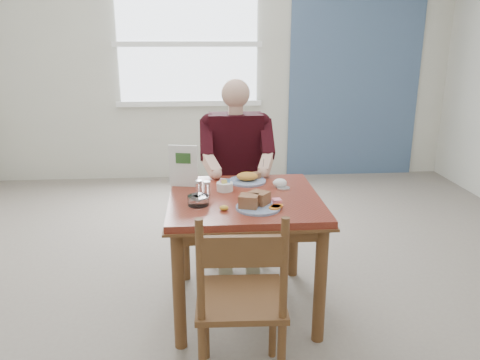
{
  "coord_description": "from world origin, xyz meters",
  "views": [
    {
      "loc": [
        -0.23,
        -2.66,
        1.66
      ],
      "look_at": [
        -0.03,
        0.0,
        0.85
      ],
      "focal_mm": 35.0,
      "sensor_mm": 36.0,
      "label": 1
    }
  ],
  "objects": [
    {
      "name": "menu",
      "position": [
        -0.37,
        0.23,
        0.89
      ],
      "size": [
        0.18,
        0.05,
        0.27
      ],
      "color": "white",
      "rests_on": "table"
    },
    {
      "name": "metal_dish",
      "position": [
        0.26,
        0.12,
        0.76
      ],
      "size": [
        0.1,
        0.1,
        0.01
      ],
      "primitive_type": "cylinder",
      "rotation": [
        0.0,
        0.0,
        0.23
      ],
      "color": "silver",
      "rests_on": "table"
    },
    {
      "name": "accent_panel",
      "position": [
        1.6,
        2.98,
        1.4
      ],
      "size": [
        1.6,
        0.02,
        2.8
      ],
      "primitive_type": "cube",
      "color": "#425A7C",
      "rests_on": "ground"
    },
    {
      "name": "napkin",
      "position": [
        0.24,
        0.16,
        0.78
      ],
      "size": [
        0.11,
        0.09,
        0.06
      ],
      "primitive_type": "ellipsoid",
      "rotation": [
        0.0,
        0.0,
        -0.26
      ],
      "color": "white",
      "rests_on": "table"
    },
    {
      "name": "shakers",
      "position": [
        -0.25,
        0.03,
        0.8
      ],
      "size": [
        0.1,
        0.08,
        0.09
      ],
      "color": "white",
      "rests_on": "table"
    },
    {
      "name": "far_plate",
      "position": [
        0.05,
        0.29,
        0.77
      ],
      "size": [
        0.33,
        0.33,
        0.07
      ],
      "color": "white",
      "rests_on": "table"
    },
    {
      "name": "near_plate",
      "position": [
        0.05,
        -0.21,
        0.78
      ],
      "size": [
        0.33,
        0.33,
        0.08
      ],
      "color": "white",
      "rests_on": "table"
    },
    {
      "name": "chair_near",
      "position": [
        -0.08,
        -0.73,
        0.48
      ],
      "size": [
        0.44,
        0.44,
        0.95
      ],
      "color": "brown",
      "rests_on": "ground"
    },
    {
      "name": "creamer",
      "position": [
        -0.28,
        -0.14,
        0.78
      ],
      "size": [
        0.12,
        0.12,
        0.06
      ],
      "color": "white",
      "rests_on": "table"
    },
    {
      "name": "diner",
      "position": [
        0.0,
        0.71,
        0.81
      ],
      "size": [
        0.53,
        0.56,
        1.39
      ],
      "color": "gray",
      "rests_on": "chair_far"
    },
    {
      "name": "table",
      "position": [
        0.0,
        0.0,
        0.64
      ],
      "size": [
        0.92,
        0.92,
        0.75
      ],
      "color": "maroon",
      "rests_on": "ground"
    },
    {
      "name": "window",
      "position": [
        -0.4,
        2.97,
        1.6
      ],
      "size": [
        1.72,
        0.04,
        1.42
      ],
      "color": "white",
      "rests_on": "wall_back"
    },
    {
      "name": "floor",
      "position": [
        0.0,
        0.0,
        0.0
      ],
      "size": [
        6.0,
        6.0,
        0.0
      ],
      "primitive_type": "plane",
      "color": "#73665D",
      "rests_on": "ground"
    },
    {
      "name": "lemon_wedge",
      "position": [
        -0.13,
        -0.23,
        0.76
      ],
      "size": [
        0.06,
        0.05,
        0.03
      ],
      "primitive_type": "ellipsoid",
      "rotation": [
        0.0,
        0.0,
        0.27
      ],
      "color": "gold",
      "rests_on": "table"
    },
    {
      "name": "chair_far",
      "position": [
        0.0,
        0.8,
        0.48
      ],
      "size": [
        0.42,
        0.42,
        0.95
      ],
      "color": "brown",
      "rests_on": "ground"
    },
    {
      "name": "caddy",
      "position": [
        -0.11,
        0.12,
        0.78
      ],
      "size": [
        0.12,
        0.12,
        0.08
      ],
      "color": "white",
      "rests_on": "table"
    },
    {
      "name": "wall_back",
      "position": [
        0.0,
        3.0,
        1.4
      ],
      "size": [
        5.5,
        0.0,
        5.5
      ],
      "primitive_type": "plane",
      "rotation": [
        1.57,
        0.0,
        0.0
      ],
      "color": "beige",
      "rests_on": "ground"
    }
  ]
}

